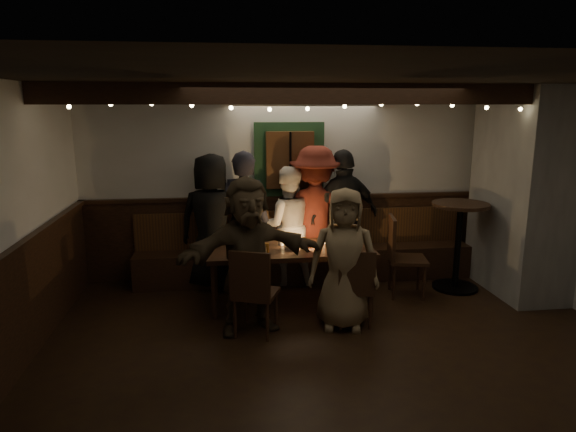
{
  "coord_description": "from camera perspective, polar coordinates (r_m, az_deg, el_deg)",
  "views": [
    {
      "loc": [
        -1.12,
        -4.46,
        2.38
      ],
      "look_at": [
        -0.33,
        1.6,
        1.05
      ],
      "focal_mm": 32.0,
      "sensor_mm": 36.0,
      "label": 1
    }
  ],
  "objects": [
    {
      "name": "room",
      "position": [
        6.4,
        12.66,
        0.22
      ],
      "size": [
        6.02,
        5.01,
        2.62
      ],
      "color": "black",
      "rests_on": "ground"
    },
    {
      "name": "dining_table",
      "position": [
        6.16,
        0.23,
        -4.1
      ],
      "size": [
        1.97,
        0.84,
        0.85
      ],
      "color": "black",
      "rests_on": "ground"
    },
    {
      "name": "chair_near_left",
      "position": [
        5.34,
        -3.91,
        -7.98
      ],
      "size": [
        0.55,
        0.55,
        0.95
      ],
      "color": "black",
      "rests_on": "ground"
    },
    {
      "name": "chair_near_right",
      "position": [
        5.61,
        7.44,
        -7.5
      ],
      "size": [
        0.42,
        0.42,
        0.87
      ],
      "color": "black",
      "rests_on": "ground"
    },
    {
      "name": "chair_end",
      "position": [
        6.61,
        12.34,
        -3.89
      ],
      "size": [
        0.54,
        0.54,
        1.02
      ],
      "color": "black",
      "rests_on": "ground"
    },
    {
      "name": "high_top",
      "position": [
        7.0,
        18.42,
        -2.02
      ],
      "size": [
        0.72,
        0.72,
        1.15
      ],
      "color": "black",
      "rests_on": "ground"
    },
    {
      "name": "person_a",
      "position": [
        6.74,
        -8.46,
        -0.64
      ],
      "size": [
        0.99,
        0.78,
        1.78
      ],
      "primitive_type": "imported",
      "rotation": [
        0.0,
        0.0,
        2.87
      ],
      "color": "black",
      "rests_on": "ground"
    },
    {
      "name": "person_b",
      "position": [
        6.72,
        -4.87,
        -0.43
      ],
      "size": [
        0.76,
        0.62,
        1.81
      ],
      "primitive_type": "imported",
      "rotation": [
        0.0,
        0.0,
        2.83
      ],
      "color": "#262633",
      "rests_on": "ground"
    },
    {
      "name": "person_c",
      "position": [
        6.86,
        -0.06,
        -1.07
      ],
      "size": [
        0.81,
        0.66,
        1.59
      ],
      "primitive_type": "imported",
      "rotation": [
        0.0,
        0.0,
        3.07
      ],
      "color": "silver",
      "rests_on": "ground"
    },
    {
      "name": "person_d",
      "position": [
        6.9,
        3.03,
        0.1
      ],
      "size": [
        1.3,
        0.88,
        1.85
      ],
      "primitive_type": "imported",
      "rotation": [
        0.0,
        0.0,
        2.97
      ],
      "color": "#5C1F17",
      "rests_on": "ground"
    },
    {
      "name": "person_e",
      "position": [
        6.98,
        6.23,
        -0.01
      ],
      "size": [
        1.14,
        0.77,
        1.8
      ],
      "primitive_type": "imported",
      "rotation": [
        0.0,
        0.0,
        3.48
      ],
      "color": "black",
      "rests_on": "ground"
    },
    {
      "name": "person_f",
      "position": [
        5.4,
        -4.48,
        -4.38
      ],
      "size": [
        1.62,
        0.85,
        1.67
      ],
      "primitive_type": "imported",
      "rotation": [
        0.0,
        0.0,
        0.24
      ],
      "color": "#423423",
      "rests_on": "ground"
    },
    {
      "name": "person_g",
      "position": [
        5.52,
        6.22,
        -4.78
      ],
      "size": [
        0.83,
        0.63,
        1.53
      ],
      "primitive_type": "imported",
      "rotation": [
        0.0,
        0.0,
        -0.2
      ],
      "color": "#826C4D",
      "rests_on": "ground"
    }
  ]
}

